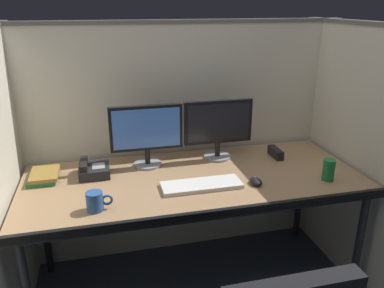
# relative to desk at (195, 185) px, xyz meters

# --- Properties ---
(cubicle_partition_rear) EXTENTS (2.21, 0.06, 1.57)m
(cubicle_partition_rear) POSITION_rel_desk_xyz_m (0.00, 0.46, 0.10)
(cubicle_partition_rear) COLOR beige
(cubicle_partition_rear) RESTS_ON ground
(cubicle_partition_right) EXTENTS (0.06, 1.41, 1.57)m
(cubicle_partition_right) POSITION_rel_desk_xyz_m (0.99, -0.09, 0.10)
(cubicle_partition_right) COLOR beige
(cubicle_partition_right) RESTS_ON ground
(desk) EXTENTS (1.90, 0.80, 0.74)m
(desk) POSITION_rel_desk_xyz_m (0.00, 0.00, 0.00)
(desk) COLOR #997551
(desk) RESTS_ON ground
(monitor_left) EXTENTS (0.43, 0.17, 0.37)m
(monitor_left) POSITION_rel_desk_xyz_m (-0.23, 0.24, 0.27)
(monitor_left) COLOR gray
(monitor_left) RESTS_ON desk
(monitor_right) EXTENTS (0.43, 0.17, 0.37)m
(monitor_right) POSITION_rel_desk_xyz_m (0.21, 0.25, 0.27)
(monitor_right) COLOR gray
(monitor_right) RESTS_ON desk
(keyboard_main) EXTENTS (0.43, 0.15, 0.02)m
(keyboard_main) POSITION_rel_desk_xyz_m (0.01, -0.12, 0.06)
(keyboard_main) COLOR silver
(keyboard_main) RESTS_ON desk
(computer_mouse) EXTENTS (0.06, 0.10, 0.04)m
(computer_mouse) POSITION_rel_desk_xyz_m (0.30, -0.16, 0.07)
(computer_mouse) COLOR black
(computer_mouse) RESTS_ON desk
(coffee_mug) EXTENTS (0.13, 0.08, 0.09)m
(coffee_mug) POSITION_rel_desk_xyz_m (-0.54, -0.24, 0.10)
(coffee_mug) COLOR #264C8C
(coffee_mug) RESTS_ON desk
(soda_can) EXTENTS (0.07, 0.07, 0.12)m
(soda_can) POSITION_rel_desk_xyz_m (0.71, -0.21, 0.11)
(soda_can) COLOR #197233
(soda_can) RESTS_ON desk
(book_stack) EXTENTS (0.16, 0.21, 0.04)m
(book_stack) POSITION_rel_desk_xyz_m (-0.82, 0.18, 0.07)
(book_stack) COLOR #26723F
(book_stack) RESTS_ON desk
(desk_phone) EXTENTS (0.17, 0.19, 0.09)m
(desk_phone) POSITION_rel_desk_xyz_m (-0.55, 0.17, 0.08)
(desk_phone) COLOR black
(desk_phone) RESTS_ON desk
(red_stapler) EXTENTS (0.04, 0.15, 0.06)m
(red_stapler) POSITION_rel_desk_xyz_m (0.58, 0.18, 0.08)
(red_stapler) COLOR black
(red_stapler) RESTS_ON desk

